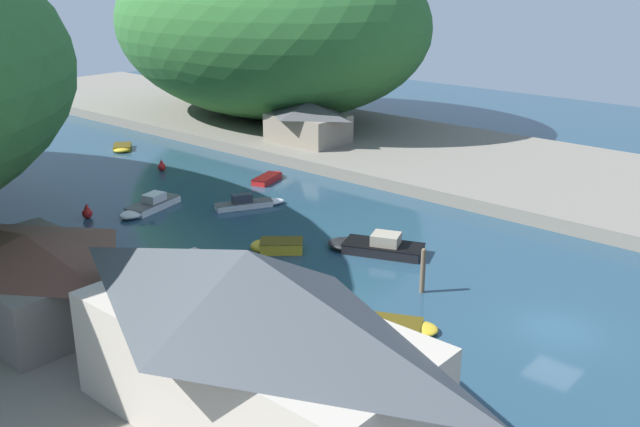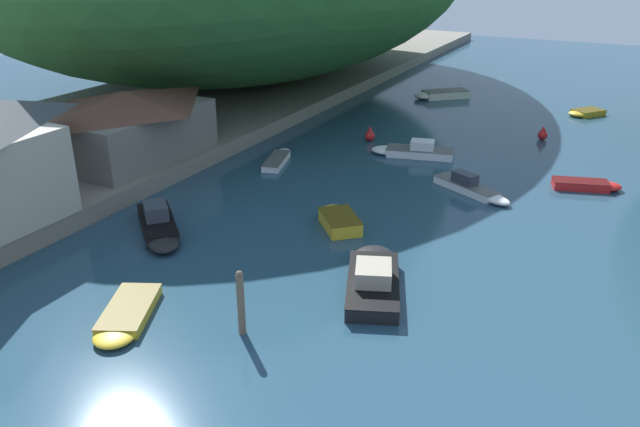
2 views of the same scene
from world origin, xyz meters
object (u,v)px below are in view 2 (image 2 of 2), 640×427
boathouse_shed (127,123)px  boat_moored_right (439,95)px  boat_near_quay (159,226)px  boat_navy_launch (338,219)px  boat_open_rowboat (585,113)px  boat_small_dinghy (373,276)px  channel_buoy_far (543,134)px  boat_far_right_bank (125,317)px  boat_white_cruiser (472,188)px  person_on_quay (53,193)px  boat_yellow_tender (412,151)px  boat_far_upstream (589,185)px  channel_buoy_near (370,135)px  boat_red_skiff (278,159)px

boathouse_shed → boat_moored_right: 31.62m
boat_near_quay → boat_navy_launch: bearing=166.5°
boat_open_rowboat → boat_near_quay: bearing=102.8°
boat_small_dinghy → channel_buoy_far: bearing=61.9°
boat_near_quay → boat_small_dinghy: bearing=133.6°
boat_far_right_bank → boat_navy_launch: bearing=-131.2°
boat_white_cruiser → channel_buoy_far: (1.87, 13.44, 0.08)m
person_on_quay → boat_far_right_bank: bearing=-97.0°
boat_open_rowboat → boat_yellow_tender: bearing=99.3°
boat_white_cruiser → boat_far_right_bank: bearing=4.4°
boathouse_shed → person_on_quay: (2.86, -8.61, -1.19)m
boat_far_right_bank → boat_small_dinghy: (7.50, 7.11, 0.22)m
boat_small_dinghy → boat_far_upstream: (7.13, 16.58, -0.17)m
boat_navy_launch → channel_buoy_near: channel_buoy_near is taller
boat_white_cruiser → boat_near_quay: bearing=-17.1°
channel_buoy_far → boat_navy_launch: bearing=-108.4°
boat_open_rowboat → boat_far_right_bank: bearing=111.6°
boat_navy_launch → boat_open_rowboat: bearing=31.6°
boat_yellow_tender → channel_buoy_near: size_ratio=5.20×
boat_far_right_bank → boat_near_quay: 8.12m
boat_yellow_tender → channel_buoy_far: bearing=-55.7°
person_on_quay → boat_near_quay: bearing=-47.5°
boat_near_quay → person_on_quay: (-5.01, -1.93, 1.59)m
boat_yellow_tender → person_on_quay: (-12.21, -19.95, 1.65)m
boat_moored_right → boat_far_right_bank: size_ratio=1.10×
boat_yellow_tender → boat_open_rowboat: boat_yellow_tender is taller
boat_moored_right → boat_yellow_tender: size_ratio=0.87×
boat_navy_launch → boat_near_quay: bearing=172.0°
boat_moored_right → boat_yellow_tender: boat_yellow_tender is taller
boat_navy_launch → channel_buoy_far: (7.02, 21.11, 0.06)m
boathouse_shed → boat_far_right_bank: (12.09, -13.61, -3.00)m
boat_near_quay → channel_buoy_near: boat_near_quay is taller
boat_red_skiff → boat_far_upstream: (19.29, 4.09, 0.04)m
boat_near_quay → boat_far_right_bank: bearing=74.1°
boat_small_dinghy → channel_buoy_far: 26.21m
boat_white_cruiser → boat_small_dinghy: boat_small_dinghy is taller
boat_moored_right → boat_open_rowboat: bearing=-135.6°
boathouse_shed → boat_yellow_tender: boathouse_shed is taller
boat_moored_right → channel_buoy_far: size_ratio=4.81×
boathouse_shed → channel_buoy_far: boathouse_shed is taller
boat_yellow_tender → boat_small_dinghy: (4.53, -17.84, 0.07)m
boat_yellow_tender → boat_open_rowboat: bearing=-42.2°
boat_moored_right → boat_near_quay: boat_near_quay is taller
boat_far_upstream → boat_navy_launch: bearing=-60.9°
channel_buoy_near → boat_red_skiff: bearing=-116.6°
boat_open_rowboat → boat_far_right_bank: boat_open_rowboat is taller
boat_far_upstream → person_on_quay: 30.36m
boat_moored_right → boat_red_skiff: (-4.04, -23.34, -0.14)m
channel_buoy_near → person_on_quay: size_ratio=0.67×
boat_red_skiff → boat_small_dinghy: size_ratio=0.71×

